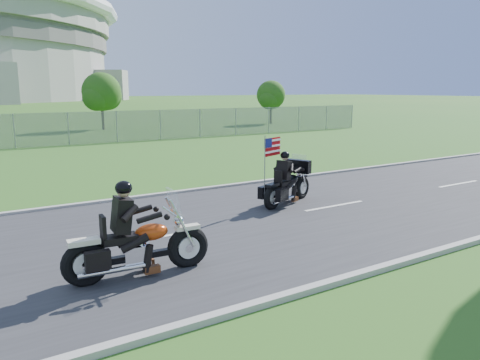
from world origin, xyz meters
TOP-DOWN VIEW (x-y plane):
  - ground at (0.00, 0.00)m, footprint 420.00×420.00m
  - road at (0.00, 0.00)m, footprint 120.00×8.00m
  - curb_north at (0.00, 4.05)m, footprint 120.00×0.18m
  - curb_south at (0.00, -4.05)m, footprint 120.00×0.18m
  - tree_fence_near at (6.04, 30.04)m, footprint 3.52×3.28m
  - tree_fence_far at (22.04, 28.03)m, footprint 3.08×2.87m
  - motorcycle_lead at (-2.65, -1.87)m, footprint 2.73×0.78m
  - motorcycle_follow at (3.04, 1.00)m, footprint 2.32×1.21m

SIDE VIEW (x-z plane):
  - ground at x=0.00m, z-range 0.00..0.00m
  - road at x=0.00m, z-range 0.00..0.04m
  - curb_north at x=0.00m, z-range -0.01..0.11m
  - curb_south at x=0.00m, z-range -0.01..0.11m
  - motorcycle_follow at x=3.04m, z-range -0.45..1.57m
  - motorcycle_lead at x=-2.65m, z-range -0.34..1.49m
  - tree_fence_far at x=22.04m, z-range 0.54..4.74m
  - tree_fence_near at x=6.04m, z-range 0.60..5.35m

